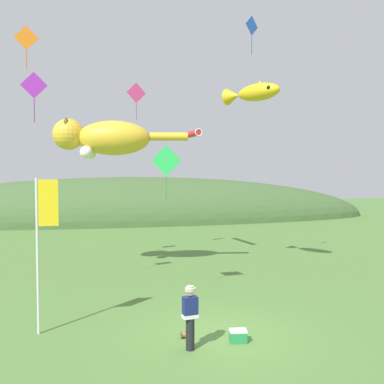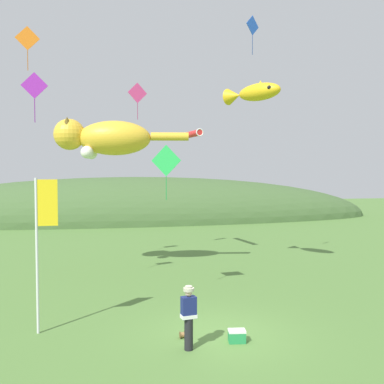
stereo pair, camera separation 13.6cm
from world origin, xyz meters
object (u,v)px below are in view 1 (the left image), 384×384
Objects in this scene: picnic_cooler at (238,336)px; kite_diamond_blue at (252,26)px; kite_diamond_orange at (26,38)px; festival_attendant at (190,316)px; kite_diamond_green at (166,161)px; festival_banner_pole at (42,232)px; kite_diamond_violet at (34,86)px; kite_diamond_pink at (136,93)px; kite_tube_streamer at (189,135)px; kite_giant_cat at (104,138)px; kite_spool at (183,335)px; kite_fish_windsock at (253,93)px.

kite_diamond_blue is (3.24, 7.81, 11.57)m from picnic_cooler.
kite_diamond_blue is 10.33m from kite_diamond_orange.
festival_attendant is 6.49m from kite_diamond_green.
kite_diamond_violet reaches higher than festival_banner_pole.
kite_diamond_violet is at bearing -123.22° from kite_diamond_pink.
picnic_cooler is 0.17× the size of kite_tube_streamer.
kite_diamond_orange is at bearing 172.78° from kite_diamond_blue.
festival_attendant is at bearing -171.06° from picnic_cooler.
kite_giant_cat is 5.55m from kite_diamond_orange.
kite_diamond_blue is (6.83, -1.54, 5.24)m from kite_giant_cat.
kite_diamond_green is (0.41, -8.00, -3.98)m from kite_diamond_pink.
kite_tube_streamer is 1.60× the size of kite_diamond_violet.
festival_attendant reaches higher than picnic_cooler.
kite_diamond_pink is at bearing 33.76° from kite_diamond_orange.
kite_tube_streamer is at bearing 84.40° from picnic_cooler.
festival_attendant is 10.52m from kite_diamond_violet.
festival_banner_pole is 13.67m from kite_diamond_blue.
kite_diamond_green reaches higher than picnic_cooler.
kite_fish_windsock is (4.67, 6.91, 8.49)m from kite_spool.
kite_diamond_green is at bearing 106.46° from picnic_cooler.
kite_diamond_orange is at bearing 141.24° from kite_diamond_green.
kite_tube_streamer reaches higher than festival_attendant.
picnic_cooler is 0.26× the size of kite_diamond_pink.
picnic_cooler is 11.65m from kite_diamond_violet.
kite_diamond_green is at bearing -107.91° from kite_tube_streamer.
kite_fish_windsock reaches higher than festival_banner_pole.
kite_diamond_blue is 0.92× the size of kite_diamond_orange.
kite_diamond_pink is (-0.31, 12.82, 8.34)m from festival_attendant.
kite_tube_streamer is at bearing 77.24° from kite_spool.
picnic_cooler is at bearing 8.94° from festival_attendant.
kite_diamond_violet is 0.91× the size of kite_diamond_green.
kite_diamond_pink is (-5.00, 4.78, -2.46)m from kite_diamond_blue.
picnic_cooler is 14.41m from kite_tube_streamer.
festival_attendant is at bearing -27.64° from festival_banner_pole.
kite_diamond_pink reaches higher than kite_diamond_violet.
kite_diamond_orange is at bearing -146.24° from kite_diamond_pink.
kite_spool is 6.55m from kite_diamond_green.
kite_diamond_orange is (-5.50, 8.48, 10.80)m from kite_spool.
picnic_cooler is at bearing -42.74° from kite_diamond_violet.
kite_diamond_blue reaches higher than festival_banner_pole.
festival_banner_pole is 0.74× the size of kite_giant_cat.
kite_diamond_pink is at bearing 60.54° from kite_giant_cat.
kite_diamond_violet is at bearing -169.39° from kite_fish_windsock.
kite_tube_streamer is 1.54× the size of kite_diamond_orange.
kite_giant_cat reaches higher than kite_tube_streamer.
festival_attendant is 1.20m from kite_spool.
festival_banner_pole is 2.59× the size of kite_diamond_blue.
festival_attendant is 0.97× the size of kite_diamond_blue.
kite_diamond_green is at bearing -144.93° from kite_diamond_blue.
kite_giant_cat is 4.75m from kite_diamond_violet.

